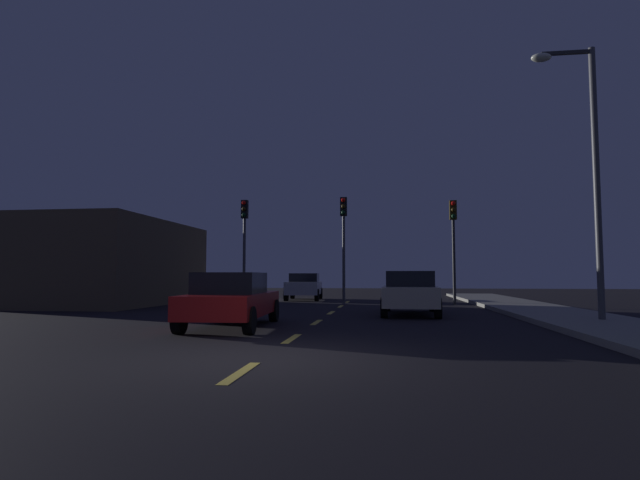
{
  "coord_description": "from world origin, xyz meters",
  "views": [
    {
      "loc": [
        2.0,
        -8.0,
        1.32
      ],
      "look_at": [
        -0.97,
        14.54,
        2.95
      ],
      "focal_mm": 28.3,
      "sensor_mm": 36.0,
      "label": 1
    }
  ],
  "objects_px": {
    "traffic_signal_left": "(244,231)",
    "car_stopped_ahead": "(410,292)",
    "car_adjacent_lane": "(232,299)",
    "car_oncoming_far": "(304,286)",
    "traffic_signal_center": "(344,229)",
    "traffic_signal_right": "(453,231)",
    "street_lamp_right": "(587,158)"
  },
  "relations": [
    {
      "from": "street_lamp_right",
      "to": "traffic_signal_left",
      "type": "bearing_deg",
      "value": 143.58
    },
    {
      "from": "traffic_signal_center",
      "to": "street_lamp_right",
      "type": "xyz_separation_m",
      "value": [
        7.57,
        -9.18,
        1.05
      ]
    },
    {
      "from": "traffic_signal_center",
      "to": "traffic_signal_right",
      "type": "xyz_separation_m",
      "value": [
        5.11,
        -0.0,
        -0.16
      ]
    },
    {
      "from": "traffic_signal_left",
      "to": "car_stopped_ahead",
      "type": "xyz_separation_m",
      "value": [
        7.69,
        -6.15,
        -2.77
      ]
    },
    {
      "from": "traffic_signal_left",
      "to": "car_stopped_ahead",
      "type": "distance_m",
      "value": 10.23
    },
    {
      "from": "traffic_signal_right",
      "to": "car_adjacent_lane",
      "type": "height_order",
      "value": "traffic_signal_right"
    },
    {
      "from": "traffic_signal_center",
      "to": "street_lamp_right",
      "type": "distance_m",
      "value": 11.95
    },
    {
      "from": "traffic_signal_right",
      "to": "car_oncoming_far",
      "type": "distance_m",
      "value": 9.02
    },
    {
      "from": "traffic_signal_left",
      "to": "street_lamp_right",
      "type": "relative_size",
      "value": 0.65
    },
    {
      "from": "traffic_signal_left",
      "to": "traffic_signal_right",
      "type": "height_order",
      "value": "traffic_signal_left"
    },
    {
      "from": "traffic_signal_center",
      "to": "traffic_signal_right",
      "type": "bearing_deg",
      "value": -0.01
    },
    {
      "from": "traffic_signal_left",
      "to": "car_stopped_ahead",
      "type": "relative_size",
      "value": 1.15
    },
    {
      "from": "car_stopped_ahead",
      "to": "car_oncoming_far",
      "type": "bearing_deg",
      "value": 117.93
    },
    {
      "from": "car_adjacent_lane",
      "to": "car_oncoming_far",
      "type": "xyz_separation_m",
      "value": [
        -0.58,
        15.1,
        0.03
      ]
    },
    {
      "from": "car_stopped_ahead",
      "to": "street_lamp_right",
      "type": "bearing_deg",
      "value": -32.47
    },
    {
      "from": "car_stopped_ahead",
      "to": "car_oncoming_far",
      "type": "relative_size",
      "value": 1.12
    },
    {
      "from": "traffic_signal_center",
      "to": "car_adjacent_lane",
      "type": "height_order",
      "value": "traffic_signal_center"
    },
    {
      "from": "car_adjacent_lane",
      "to": "car_oncoming_far",
      "type": "height_order",
      "value": "car_oncoming_far"
    },
    {
      "from": "traffic_signal_center",
      "to": "car_oncoming_far",
      "type": "relative_size",
      "value": 1.29
    },
    {
      "from": "car_adjacent_lane",
      "to": "car_stopped_ahead",
      "type": "bearing_deg",
      "value": 46.24
    },
    {
      "from": "car_stopped_ahead",
      "to": "car_adjacent_lane",
      "type": "bearing_deg",
      "value": -133.76
    },
    {
      "from": "traffic_signal_center",
      "to": "car_adjacent_lane",
      "type": "relative_size",
      "value": 1.12
    },
    {
      "from": "traffic_signal_right",
      "to": "car_adjacent_lane",
      "type": "xyz_separation_m",
      "value": [
        -7.08,
        -11.14,
        -2.67
      ]
    },
    {
      "from": "car_oncoming_far",
      "to": "street_lamp_right",
      "type": "relative_size",
      "value": 0.51
    },
    {
      "from": "traffic_signal_right",
      "to": "car_adjacent_lane",
      "type": "relative_size",
      "value": 1.06
    },
    {
      "from": "traffic_signal_left",
      "to": "street_lamp_right",
      "type": "height_order",
      "value": "street_lamp_right"
    },
    {
      "from": "street_lamp_right",
      "to": "traffic_signal_center",
      "type": "bearing_deg",
      "value": 129.5
    },
    {
      "from": "car_oncoming_far",
      "to": "traffic_signal_center",
      "type": "bearing_deg",
      "value": -57.2
    },
    {
      "from": "traffic_signal_center",
      "to": "car_adjacent_lane",
      "type": "xyz_separation_m",
      "value": [
        -1.97,
        -11.14,
        -2.83
      ]
    },
    {
      "from": "car_adjacent_lane",
      "to": "street_lamp_right",
      "type": "bearing_deg",
      "value": 11.61
    },
    {
      "from": "car_stopped_ahead",
      "to": "traffic_signal_center",
      "type": "bearing_deg",
      "value": 114.54
    },
    {
      "from": "car_adjacent_lane",
      "to": "traffic_signal_left",
      "type": "bearing_deg",
      "value": 104.61
    }
  ]
}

